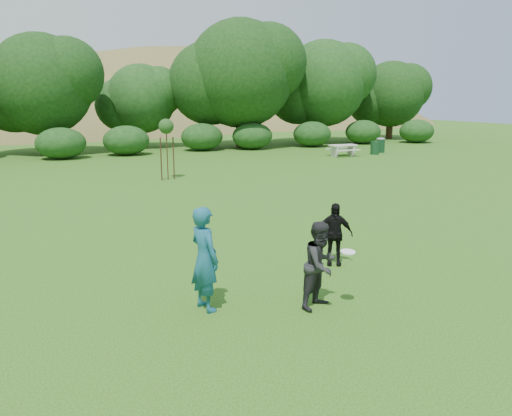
{
  "coord_description": "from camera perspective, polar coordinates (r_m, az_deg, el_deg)",
  "views": [
    {
      "loc": [
        -5.01,
        -8.1,
        3.8
      ],
      "look_at": [
        0.0,
        3.0,
        1.1
      ],
      "focal_mm": 35.0,
      "sensor_mm": 36.0,
      "label": 1
    }
  ],
  "objects": [
    {
      "name": "picnic_table",
      "position": [
        33.75,
        9.91,
        6.74
      ],
      "size": [
        1.8,
        1.48,
        0.76
      ],
      "color": "beige",
      "rests_on": "ground"
    },
    {
      "name": "trash_can_lidded",
      "position": [
        36.56,
        14.04,
        7.02
      ],
      "size": [
        0.6,
        0.6,
        1.05
      ],
      "color": "#143920",
      "rests_on": "ground"
    },
    {
      "name": "trash_can_near",
      "position": [
        35.2,
        13.43,
        6.7
      ],
      "size": [
        0.6,
        0.6,
        0.9
      ],
      "primitive_type": "cylinder",
      "color": "#163D21",
      "rests_on": "ground"
    },
    {
      "name": "sapling",
      "position": [
        23.78,
        -10.23,
        8.98
      ],
      "size": [
        0.7,
        0.7,
        2.85
      ],
      "color": "#352015",
      "rests_on": "ground"
    },
    {
      "name": "hillside",
      "position": [
        78.29,
        -20.52,
        0.08
      ],
      "size": [
        150.0,
        72.0,
        52.0
      ],
      "color": "olive",
      "rests_on": "ground"
    },
    {
      "name": "tree_row",
      "position": [
        37.72,
        -12.03,
        13.87
      ],
      "size": [
        53.92,
        10.38,
        9.62
      ],
      "color": "#3A2616",
      "rests_on": "ground"
    },
    {
      "name": "frisbee",
      "position": [
        9.15,
        10.46,
        -4.96
      ],
      "size": [
        0.27,
        0.27,
        0.04
      ],
      "color": "white",
      "rests_on": "ground"
    },
    {
      "name": "player_black",
      "position": [
        11.63,
        8.9,
        -2.96
      ],
      "size": [
        0.93,
        0.71,
        1.46
      ],
      "primitive_type": "imported",
      "rotation": [
        0.0,
        0.0,
        -0.47
      ],
      "color": "black",
      "rests_on": "ground"
    },
    {
      "name": "player_grey",
      "position": [
        9.25,
        7.41,
        -6.45
      ],
      "size": [
        0.97,
        0.88,
        1.63
      ],
      "primitive_type": "imported",
      "rotation": [
        0.0,
        0.0,
        0.41
      ],
      "color": "#232325",
      "rests_on": "ground"
    },
    {
      "name": "player_teal",
      "position": [
        9.08,
        -5.89,
        -5.79
      ],
      "size": [
        0.62,
        0.79,
        1.93
      ],
      "primitive_type": "imported",
      "rotation": [
        0.0,
        0.0,
        1.82
      ],
      "color": "#175167",
      "rests_on": "ground"
    },
    {
      "name": "ground",
      "position": [
        10.26,
        7.01,
        -9.34
      ],
      "size": [
        120.0,
        120.0,
        0.0
      ],
      "primitive_type": "plane",
      "color": "#19470C",
      "rests_on": "ground"
    }
  ]
}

